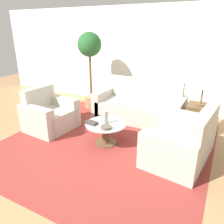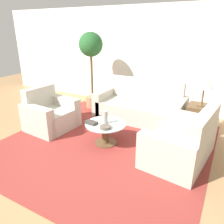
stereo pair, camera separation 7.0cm
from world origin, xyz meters
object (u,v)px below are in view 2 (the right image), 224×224
(armchair, at_px, (49,115))
(bowl, at_px, (106,127))
(sofa_main, at_px, (140,107))
(vase, at_px, (105,117))
(table_lamp, at_px, (205,83))
(coffee_table, at_px, (106,130))
(loveseat, at_px, (184,144))
(book_stack, at_px, (91,123))
(potted_plant, at_px, (91,54))

(armchair, relative_size, bowl, 5.10)
(sofa_main, relative_size, vase, 8.47)
(vase, bearing_deg, table_lamp, 42.42)
(coffee_table, bearing_deg, loveseat, 5.92)
(armchair, bearing_deg, book_stack, -93.23)
(coffee_table, distance_m, potted_plant, 2.38)
(loveseat, height_order, table_lamp, table_lamp)
(loveseat, xyz_separation_m, bowl, (-1.28, -0.33, 0.14))
(sofa_main, bearing_deg, bowl, -89.99)
(sofa_main, height_order, potted_plant, potted_plant)
(potted_plant, relative_size, bowl, 9.80)
(table_lamp, relative_size, book_stack, 2.52)
(table_lamp, bearing_deg, loveseat, -92.91)
(loveseat, height_order, coffee_table, loveseat)
(armchair, relative_size, loveseat, 0.71)
(armchair, bearing_deg, coffee_table, -86.42)
(loveseat, distance_m, bowl, 1.33)
(coffee_table, xyz_separation_m, vase, (-0.01, 0.01, 0.26))
(loveseat, relative_size, coffee_table, 1.91)
(armchair, xyz_separation_m, loveseat, (2.81, 0.12, -0.00))
(vase, bearing_deg, coffee_table, -31.48)
(potted_plant, bearing_deg, bowl, -50.58)
(table_lamp, height_order, vase, table_lamp)
(loveseat, distance_m, table_lamp, 1.43)
(coffee_table, distance_m, book_stack, 0.31)
(coffee_table, distance_m, table_lamp, 2.13)
(coffee_table, height_order, vase, vase)
(table_lamp, height_order, bowl, table_lamp)
(vase, bearing_deg, book_stack, -144.91)
(loveseat, bearing_deg, potted_plant, -110.77)
(armchair, bearing_deg, loveseat, -83.05)
(vase, xyz_separation_m, bowl, (0.12, -0.19, -0.10))
(vase, relative_size, bowl, 1.21)
(potted_plant, height_order, bowl, potted_plant)
(sofa_main, distance_m, vase, 1.47)
(potted_plant, distance_m, bowl, 2.49)
(armchair, bearing_deg, bowl, -93.18)
(table_lamp, bearing_deg, potted_plant, 175.19)
(coffee_table, height_order, bowl, bowl)
(sofa_main, bearing_deg, loveseat, -45.42)
(armchair, xyz_separation_m, coffee_table, (1.42, -0.02, -0.02))
(potted_plant, bearing_deg, loveseat, -27.71)
(armchair, height_order, loveseat, loveseat)
(sofa_main, relative_size, book_stack, 8.48)
(armchair, xyz_separation_m, potted_plant, (0.08, 1.56, 1.14))
(coffee_table, bearing_deg, vase, 148.52)
(potted_plant, xyz_separation_m, vase, (1.33, -1.57, -0.90))
(sofa_main, xyz_separation_m, table_lamp, (1.35, -0.10, 0.77))
(table_lamp, bearing_deg, bowl, -131.35)
(table_lamp, height_order, book_stack, table_lamp)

